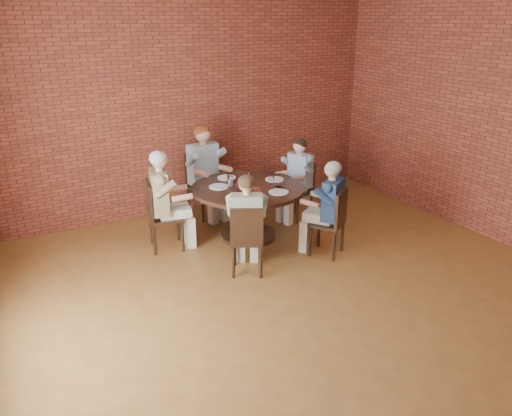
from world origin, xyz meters
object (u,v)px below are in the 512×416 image
chair_c (159,213)px  chair_e (333,220)px  chair_a (300,187)px  diner_d (247,225)px  diner_e (328,209)px  diner_a (297,180)px  chair_b (203,182)px  dining_table (248,202)px  chair_d (247,238)px  diner_b (206,172)px  smartphone (279,187)px  diner_c (165,201)px

chair_c → chair_e: 2.26m
chair_a → diner_d: diner_d is taller
chair_e → diner_e: diner_e is taller
diner_a → chair_b: diner_a is taller
dining_table → chair_d: bearing=-118.9°
diner_b → diner_d: size_ratio=1.13×
chair_e → smartphone: (-0.34, 0.77, 0.27)m
diner_b → diner_a: bearing=-43.4°
diner_e → diner_a: bearing=-139.6°
smartphone → chair_e: bearing=-69.1°
chair_c → chair_e: chair_c is taller
chair_a → chair_b: size_ratio=0.90×
diner_c → smartphone: bearing=-96.1°
chair_a → diner_c: bearing=-103.7°
chair_c → chair_d: chair_c is taller
chair_a → diner_a: diner_a is taller
chair_e → chair_a: bearing=-139.9°
dining_table → chair_c: size_ratio=1.65×
dining_table → diner_e: size_ratio=1.24×
chair_b → diner_d: size_ratio=0.79×
chair_b → chair_e: chair_b is taller
diner_d → smartphone: 1.07m
diner_d → diner_a: bearing=-112.9°
diner_d → diner_e: 1.13m
chair_c → diner_c: diner_c is taller
chair_a → diner_a: size_ratio=0.72×
diner_a → smartphone: (-0.63, -0.50, 0.14)m
chair_b → diner_a: bearing=-46.1°
diner_c → chair_e: size_ratio=1.49×
chair_b → diner_c: size_ratio=0.73×
chair_a → chair_e: chair_e is taller
chair_d → chair_b: bearing=-70.1°
diner_b → chair_a: bearing=-41.3°
dining_table → chair_b: (-0.20, 1.13, -0.00)m
dining_table → diner_d: 1.02m
chair_a → diner_e: (-0.41, -1.23, 0.14)m
diner_b → smartphone: diner_b is taller
chair_a → diner_c: (-2.16, -0.05, 0.18)m
chair_b → diner_b: size_ratio=0.70×
chair_b → smartphone: (0.54, -1.36, 0.23)m
chair_a → smartphone: 0.92m
diner_b → diner_e: size_ratio=1.13×
diner_e → chair_b: bearing=-102.1°
dining_table → diner_b: size_ratio=1.10×
chair_a → chair_c: bearing=-104.2°
diner_a → diner_c: bearing=-104.2°
dining_table → chair_e: (0.68, -1.01, -0.04)m
diner_b → dining_table: bearing=-90.0°
diner_b → chair_c: diner_b is taller
chair_b → diner_e: size_ratio=0.78×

